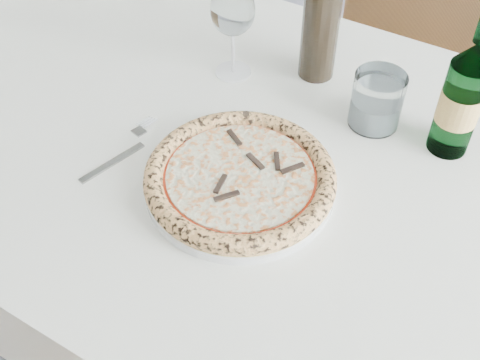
{
  "coord_description": "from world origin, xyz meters",
  "views": [
    {
      "loc": [
        0.31,
        -0.53,
        1.45
      ],
      "look_at": [
        0.04,
        0.06,
        0.78
      ],
      "focal_mm": 45.0,
      "sensor_mm": 36.0,
      "label": 1
    }
  ],
  "objects_px": {
    "dining_table": "(263,183)",
    "plate": "(240,185)",
    "chair_far": "(396,39)",
    "wine_glass": "(233,13)",
    "beer_bottle": "(462,98)",
    "tumbler": "(376,103)",
    "wine_bottle": "(321,19)",
    "pizza": "(240,177)"
  },
  "relations": [
    {
      "from": "tumbler",
      "to": "wine_bottle",
      "type": "height_order",
      "value": "wine_bottle"
    },
    {
      "from": "chair_far",
      "to": "wine_bottle",
      "type": "distance_m",
      "value": 0.64
    },
    {
      "from": "wine_bottle",
      "to": "beer_bottle",
      "type": "bearing_deg",
      "value": -21.52
    },
    {
      "from": "dining_table",
      "to": "beer_bottle",
      "type": "height_order",
      "value": "beer_bottle"
    },
    {
      "from": "chair_far",
      "to": "pizza",
      "type": "xyz_separation_m",
      "value": [
        -0.07,
        -0.88,
        0.25
      ]
    },
    {
      "from": "tumbler",
      "to": "dining_table",
      "type": "bearing_deg",
      "value": -135.88
    },
    {
      "from": "plate",
      "to": "tumbler",
      "type": "xyz_separation_m",
      "value": [
        0.15,
        0.24,
        0.03
      ]
    },
    {
      "from": "dining_table",
      "to": "wine_bottle",
      "type": "xyz_separation_m",
      "value": [
        0.01,
        0.24,
        0.2
      ]
    },
    {
      "from": "wine_glass",
      "to": "beer_bottle",
      "type": "bearing_deg",
      "value": -5.89
    },
    {
      "from": "chair_far",
      "to": "beer_bottle",
      "type": "xyz_separation_m",
      "value": [
        0.21,
        -0.65,
        0.33
      ]
    },
    {
      "from": "chair_far",
      "to": "pizza",
      "type": "relative_size",
      "value": 3.1
    },
    {
      "from": "wine_glass",
      "to": "wine_bottle",
      "type": "distance_m",
      "value": 0.16
    },
    {
      "from": "wine_glass",
      "to": "wine_bottle",
      "type": "xyz_separation_m",
      "value": [
        0.15,
        0.06,
        -0.01
      ]
    },
    {
      "from": "pizza",
      "to": "beer_bottle",
      "type": "xyz_separation_m",
      "value": [
        0.28,
        0.23,
        0.08
      ]
    },
    {
      "from": "chair_far",
      "to": "wine_glass",
      "type": "relative_size",
      "value": 5.11
    },
    {
      "from": "tumbler",
      "to": "wine_bottle",
      "type": "relative_size",
      "value": 0.36
    },
    {
      "from": "dining_table",
      "to": "pizza",
      "type": "height_order",
      "value": "pizza"
    },
    {
      "from": "chair_far",
      "to": "wine_glass",
      "type": "height_order",
      "value": "wine_glass"
    },
    {
      "from": "dining_table",
      "to": "plate",
      "type": "bearing_deg",
      "value": -90.0
    },
    {
      "from": "wine_glass",
      "to": "tumbler",
      "type": "distance_m",
      "value": 0.3
    },
    {
      "from": "chair_far",
      "to": "plate",
      "type": "bearing_deg",
      "value": -94.71
    },
    {
      "from": "beer_bottle",
      "to": "pizza",
      "type": "bearing_deg",
      "value": -140.11
    },
    {
      "from": "dining_table",
      "to": "tumbler",
      "type": "relative_size",
      "value": 16.31
    },
    {
      "from": "wine_glass",
      "to": "tumbler",
      "type": "relative_size",
      "value": 1.83
    },
    {
      "from": "beer_bottle",
      "to": "wine_bottle",
      "type": "distance_m",
      "value": 0.29
    },
    {
      "from": "tumbler",
      "to": "wine_bottle",
      "type": "distance_m",
      "value": 0.19
    },
    {
      "from": "wine_glass",
      "to": "beer_bottle",
      "type": "height_order",
      "value": "beer_bottle"
    },
    {
      "from": "tumbler",
      "to": "beer_bottle",
      "type": "distance_m",
      "value": 0.14
    },
    {
      "from": "pizza",
      "to": "wine_glass",
      "type": "bearing_deg",
      "value": 116.71
    },
    {
      "from": "tumbler",
      "to": "beer_bottle",
      "type": "bearing_deg",
      "value": -4.5
    },
    {
      "from": "plate",
      "to": "wine_bottle",
      "type": "xyz_separation_m",
      "value": [
        0.01,
        0.34,
        0.11
      ]
    },
    {
      "from": "wine_glass",
      "to": "tumbler",
      "type": "bearing_deg",
      "value": -6.53
    },
    {
      "from": "plate",
      "to": "wine_bottle",
      "type": "height_order",
      "value": "wine_bottle"
    },
    {
      "from": "chair_far",
      "to": "plate",
      "type": "distance_m",
      "value": 0.91
    },
    {
      "from": "plate",
      "to": "pizza",
      "type": "xyz_separation_m",
      "value": [
        -0.0,
        -0.0,
        0.02
      ]
    },
    {
      "from": "dining_table",
      "to": "beer_bottle",
      "type": "bearing_deg",
      "value": 25.49
    },
    {
      "from": "pizza",
      "to": "beer_bottle",
      "type": "distance_m",
      "value": 0.37
    },
    {
      "from": "plate",
      "to": "chair_far",
      "type": "bearing_deg",
      "value": 85.29
    },
    {
      "from": "plate",
      "to": "beer_bottle",
      "type": "distance_m",
      "value": 0.38
    },
    {
      "from": "plate",
      "to": "pizza",
      "type": "relative_size",
      "value": 0.99
    },
    {
      "from": "dining_table",
      "to": "chair_far",
      "type": "relative_size",
      "value": 1.75
    },
    {
      "from": "wine_glass",
      "to": "wine_bottle",
      "type": "relative_size",
      "value": 0.65
    }
  ]
}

